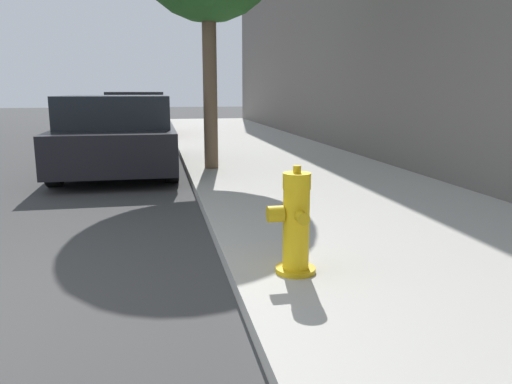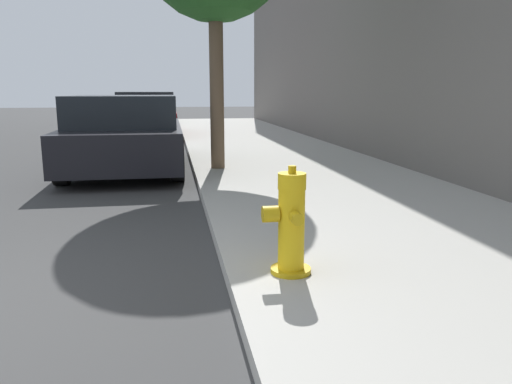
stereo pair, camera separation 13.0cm
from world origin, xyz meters
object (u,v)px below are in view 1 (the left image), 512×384
parked_car_near (118,135)px  parked_car_far (138,110)px  parked_car_mid (137,116)px  fire_hydrant (295,224)px

parked_car_near → parked_car_far: parked_car_near is taller
parked_car_near → parked_car_mid: size_ratio=0.98×
fire_hydrant → parked_car_near: bearing=105.7°
parked_car_mid → parked_car_far: 5.83m
fire_hydrant → parked_car_far: 17.59m
fire_hydrant → parked_car_mid: bearing=97.1°
parked_car_near → parked_car_mid: bearing=89.0°
fire_hydrant → parked_car_far: bearing=95.2°
fire_hydrant → parked_car_near: (-1.56, 5.54, 0.17)m
fire_hydrant → parked_car_far: (-1.60, 17.51, 0.13)m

